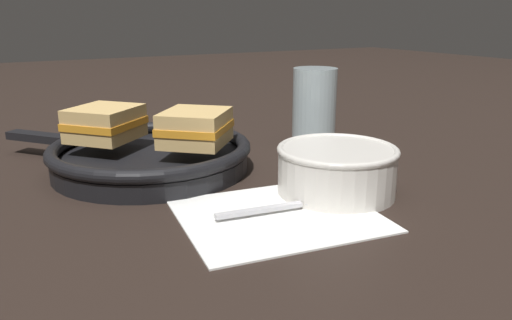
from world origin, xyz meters
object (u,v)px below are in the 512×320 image
spoon (305,203)px  sandwich_near_right (105,123)px  drinking_glass (314,108)px  skillet (150,155)px  sandwich_near_left (195,128)px  soup_bowl (337,167)px

spoon → sandwich_near_right: bearing=127.3°
drinking_glass → skillet: bearing=179.5°
sandwich_near_left → sandwich_near_right: same height
drinking_glass → soup_bowl: bearing=-118.4°
skillet → soup_bowl: bearing=-50.2°
soup_bowl → skillet: size_ratio=0.42×
sandwich_near_right → soup_bowl: bearing=-48.4°
sandwich_near_right → drinking_glass: (0.33, -0.04, -0.00)m
sandwich_near_right → drinking_glass: size_ratio=0.97×
skillet → drinking_glass: 0.28m
spoon → skillet: size_ratio=0.43×
soup_bowl → drinking_glass: size_ratio=1.14×
spoon → drinking_glass: (0.17, 0.23, 0.06)m
sandwich_near_right → sandwich_near_left: bearing=-41.1°
skillet → sandwich_near_right: (-0.05, 0.04, 0.04)m
soup_bowl → skillet: bearing=129.8°
spoon → skillet: 0.25m
soup_bowl → skillet: 0.27m
sandwich_near_left → drinking_glass: size_ratio=0.97×
soup_bowl → skillet: (-0.17, 0.20, -0.01)m
skillet → sandwich_near_left: sandwich_near_left is taller
sandwich_near_left → drinking_glass: (0.23, 0.04, -0.00)m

